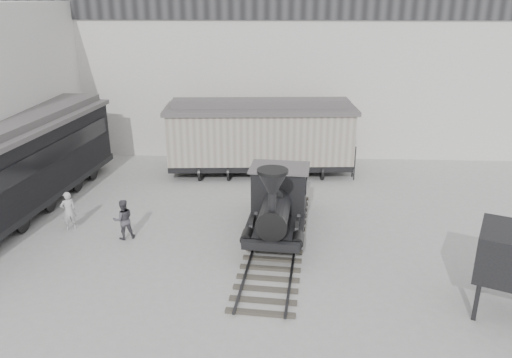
# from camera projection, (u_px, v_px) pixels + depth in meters

# --- Properties ---
(ground) EXTENTS (90.00, 90.00, 0.00)m
(ground) POSITION_uv_depth(u_px,v_px,m) (253.00, 276.00, 17.49)
(ground) COLOR #9E9E9B
(north_wall) EXTENTS (34.00, 2.51, 11.00)m
(north_wall) POSITION_uv_depth(u_px,v_px,m) (267.00, 62.00, 29.63)
(north_wall) COLOR silver
(north_wall) RESTS_ON ground
(locomotive) EXTENTS (3.08, 10.23, 3.56)m
(locomotive) POSITION_uv_depth(u_px,v_px,m) (278.00, 205.00, 20.09)
(locomotive) COLOR #3F3930
(locomotive) RESTS_ON ground
(boxcar) EXTENTS (10.29, 3.84, 4.14)m
(boxcar) POSITION_uv_depth(u_px,v_px,m) (260.00, 135.00, 26.95)
(boxcar) COLOR black
(boxcar) RESTS_ON ground
(passenger_coach) EXTENTS (4.50, 15.01, 3.96)m
(passenger_coach) POSITION_uv_depth(u_px,v_px,m) (13.00, 169.00, 21.69)
(passenger_coach) COLOR black
(passenger_coach) RESTS_ON ground
(visitor_a) EXTENTS (0.74, 0.69, 1.69)m
(visitor_a) POSITION_uv_depth(u_px,v_px,m) (68.00, 211.00, 20.73)
(visitor_a) COLOR silver
(visitor_a) RESTS_ON ground
(visitor_b) EXTENTS (1.01, 0.93, 1.67)m
(visitor_b) POSITION_uv_depth(u_px,v_px,m) (123.00, 219.00, 19.96)
(visitor_b) COLOR #4B4951
(visitor_b) RESTS_ON ground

